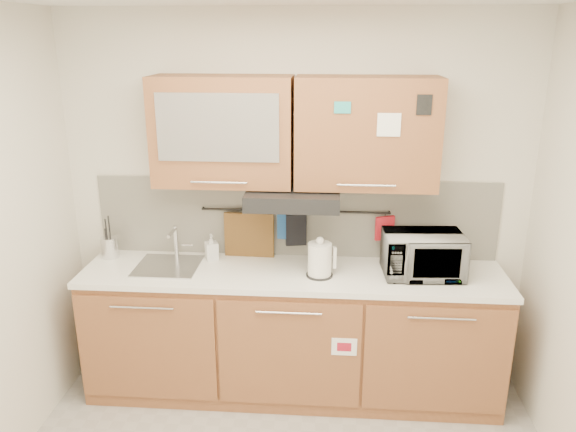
# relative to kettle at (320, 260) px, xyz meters

# --- Properties ---
(wall_back) EXTENTS (3.20, 0.00, 3.20)m
(wall_back) POSITION_rel_kettle_xyz_m (-0.18, 0.37, 0.27)
(wall_back) COLOR silver
(wall_back) RESTS_ON ground
(base_cabinet) EXTENTS (2.80, 0.64, 0.88)m
(base_cabinet) POSITION_rel_kettle_xyz_m (-0.18, 0.06, -0.62)
(base_cabinet) COLOR #9D5F37
(base_cabinet) RESTS_ON floor
(countertop) EXTENTS (2.82, 0.62, 0.04)m
(countertop) POSITION_rel_kettle_xyz_m (-0.18, 0.06, -0.13)
(countertop) COLOR white
(countertop) RESTS_ON base_cabinet
(backsplash) EXTENTS (2.80, 0.02, 0.56)m
(backsplash) POSITION_rel_kettle_xyz_m (-0.18, 0.36, 0.17)
(backsplash) COLOR silver
(backsplash) RESTS_ON countertop
(upper_cabinets) EXTENTS (1.82, 0.37, 0.70)m
(upper_cabinets) POSITION_rel_kettle_xyz_m (-0.19, 0.20, 0.80)
(upper_cabinets) COLOR #9D5F37
(upper_cabinets) RESTS_ON wall_back
(range_hood) EXTENTS (0.60, 0.46, 0.10)m
(range_hood) POSITION_rel_kettle_xyz_m (-0.18, 0.12, 0.39)
(range_hood) COLOR black
(range_hood) RESTS_ON upper_cabinets
(sink) EXTENTS (0.42, 0.40, 0.26)m
(sink) POSITION_rel_kettle_xyz_m (-1.03, 0.08, -0.10)
(sink) COLOR silver
(sink) RESTS_ON countertop
(utensil_rail) EXTENTS (1.30, 0.02, 0.02)m
(utensil_rail) POSITION_rel_kettle_xyz_m (-0.18, 0.32, 0.23)
(utensil_rail) COLOR black
(utensil_rail) RESTS_ON backsplash
(utensil_crock) EXTENTS (0.16, 0.16, 0.30)m
(utensil_crock) POSITION_rel_kettle_xyz_m (-1.48, 0.21, -0.03)
(utensil_crock) COLOR silver
(utensil_crock) RESTS_ON countertop
(kettle) EXTENTS (0.20, 0.18, 0.27)m
(kettle) POSITION_rel_kettle_xyz_m (0.00, 0.00, 0.00)
(kettle) COLOR white
(kettle) RESTS_ON countertop
(toaster) EXTENTS (0.24, 0.16, 0.17)m
(toaster) POSITION_rel_kettle_xyz_m (0.64, 0.11, -0.02)
(toaster) COLOR black
(toaster) RESTS_ON countertop
(microwave) EXTENTS (0.53, 0.38, 0.28)m
(microwave) POSITION_rel_kettle_xyz_m (0.67, 0.07, 0.03)
(microwave) COLOR #999999
(microwave) RESTS_ON countertop
(soap_bottle) EXTENTS (0.11, 0.11, 0.18)m
(soap_bottle) POSITION_rel_kettle_xyz_m (-0.76, 0.23, -0.02)
(soap_bottle) COLOR #999999
(soap_bottle) RESTS_ON countertop
(cutting_board) EXTENTS (0.35, 0.04, 0.43)m
(cutting_board) POSITION_rel_kettle_xyz_m (-0.51, 0.31, -0.00)
(cutting_board) COLOR brown
(cutting_board) RESTS_ON utensil_rail
(oven_mitt) EXTENTS (0.11, 0.04, 0.18)m
(oven_mitt) POSITION_rel_kettle_xyz_m (-0.25, 0.31, 0.12)
(oven_mitt) COLOR navy
(oven_mitt) RESTS_ON utensil_rail
(dark_pouch) EXTENTS (0.15, 0.07, 0.22)m
(dark_pouch) POSITION_rel_kettle_xyz_m (-0.17, 0.31, 0.10)
(dark_pouch) COLOR black
(dark_pouch) RESTS_ON utensil_rail
(pot_holder) EXTENTS (0.13, 0.07, 0.17)m
(pot_holder) POSITION_rel_kettle_xyz_m (0.44, 0.31, 0.13)
(pot_holder) COLOR red
(pot_holder) RESTS_ON utensil_rail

